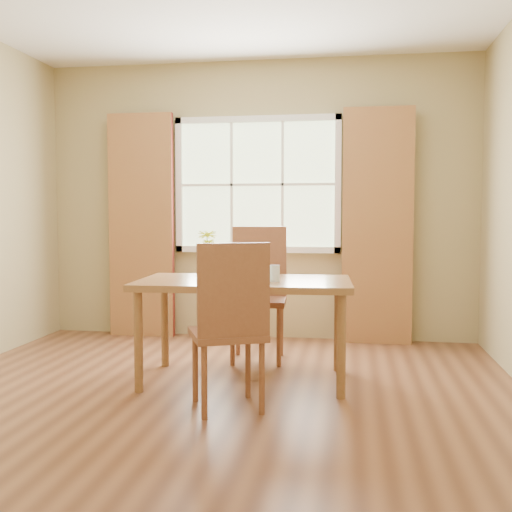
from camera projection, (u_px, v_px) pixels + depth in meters
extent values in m
cube|color=brown|center=(215.00, 394.00, 4.08)|extent=(4.20, 3.80, 0.02)
cube|color=tan|center=(258.00, 200.00, 5.87)|extent=(4.20, 0.02, 2.70)
cube|color=tan|center=(93.00, 175.00, 2.10)|extent=(4.20, 0.02, 2.70)
cube|color=beige|center=(257.00, 185.00, 5.83)|extent=(1.50, 0.02, 1.20)
cube|color=white|center=(257.00, 119.00, 5.75)|extent=(1.62, 0.04, 0.06)
cube|color=white|center=(257.00, 249.00, 5.84)|extent=(1.62, 0.04, 0.06)
cube|color=white|center=(179.00, 185.00, 5.92)|extent=(0.06, 0.04, 1.32)
cube|color=white|center=(338.00, 184.00, 5.68)|extent=(0.06, 0.04, 1.32)
cube|color=white|center=(257.00, 185.00, 5.80)|extent=(1.50, 0.03, 0.02)
cube|color=maroon|center=(141.00, 226.00, 5.94)|extent=(0.65, 0.08, 2.20)
cube|color=maroon|center=(377.00, 226.00, 5.58)|extent=(0.65, 0.08, 2.20)
cube|color=brown|center=(245.00, 283.00, 4.32)|extent=(1.56, 0.93, 0.05)
cylinder|color=brown|center=(138.00, 342.00, 4.07)|extent=(0.06, 0.06, 0.69)
cylinder|color=brown|center=(341.00, 346.00, 3.93)|extent=(0.06, 0.06, 0.69)
cylinder|color=brown|center=(165.00, 323.00, 4.77)|extent=(0.06, 0.06, 0.69)
cylinder|color=brown|center=(338.00, 326.00, 4.62)|extent=(0.06, 0.06, 0.69)
cube|color=brown|center=(227.00, 334.00, 3.73)|extent=(0.57, 0.57, 0.04)
cube|color=brown|center=(234.00, 290.00, 3.52)|extent=(0.41, 0.21, 0.56)
cylinder|color=brown|center=(204.00, 382.00, 3.53)|extent=(0.04, 0.04, 0.45)
cylinder|color=brown|center=(262.00, 378.00, 3.62)|extent=(0.04, 0.04, 0.45)
cylinder|color=brown|center=(195.00, 368.00, 3.87)|extent=(0.04, 0.04, 0.45)
cylinder|color=brown|center=(248.00, 364.00, 3.96)|extent=(0.04, 0.04, 0.45)
cube|color=brown|center=(258.00, 301.00, 4.95)|extent=(0.49, 0.49, 0.04)
cube|color=brown|center=(260.00, 261.00, 5.13)|extent=(0.46, 0.07, 0.59)
cylinder|color=brown|center=(232.00, 336.00, 4.80)|extent=(0.04, 0.04, 0.47)
cylinder|color=brown|center=(279.00, 337.00, 4.76)|extent=(0.04, 0.04, 0.47)
cylinder|color=brown|center=(238.00, 327.00, 5.17)|extent=(0.04, 0.04, 0.47)
cylinder|color=brown|center=(281.00, 328.00, 5.13)|extent=(0.04, 0.04, 0.47)
cube|color=#E5ECC8|center=(234.00, 282.00, 4.17)|extent=(0.53, 0.46, 0.01)
cube|color=#5FB72D|center=(228.00, 280.00, 4.20)|extent=(0.28, 0.28, 0.01)
ellipsoid|color=#D47F48|center=(231.00, 276.00, 4.24)|extent=(0.17, 0.16, 0.04)
ellipsoid|color=#4C8C2D|center=(236.00, 274.00, 4.21)|extent=(0.08, 0.05, 0.01)
cylinder|color=red|center=(231.00, 271.00, 4.23)|extent=(0.07, 0.07, 0.01)
cylinder|color=red|center=(235.00, 271.00, 4.24)|extent=(0.07, 0.07, 0.01)
ellipsoid|color=#D47F48|center=(232.00, 267.00, 4.23)|extent=(0.17, 0.16, 0.05)
cylinder|color=silver|center=(274.00, 273.00, 4.19)|extent=(0.08, 0.08, 0.12)
cylinder|color=silver|center=(274.00, 275.00, 4.19)|extent=(0.07, 0.07, 0.10)
cylinder|color=silver|center=(207.00, 265.00, 4.56)|extent=(0.07, 0.07, 0.17)
cylinder|color=silver|center=(208.00, 271.00, 4.56)|extent=(0.06, 0.06, 0.08)
cylinder|color=#3D7028|center=(207.00, 255.00, 4.55)|extent=(0.01, 0.01, 0.32)
cylinder|color=#3D7028|center=(209.00, 259.00, 4.55)|extent=(0.01, 0.01, 0.26)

